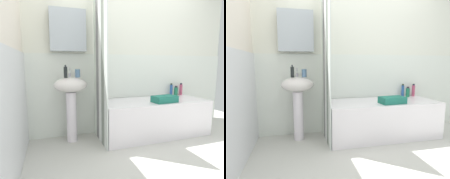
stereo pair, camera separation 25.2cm
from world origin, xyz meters
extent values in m
cube|color=beige|center=(0.00, 0.00, -0.02)|extent=(4.80, 5.60, 0.04)
cube|color=white|center=(0.00, 1.27, 1.20)|extent=(3.60, 0.05, 2.40)
cube|color=white|center=(0.00, 1.24, 0.60)|extent=(3.60, 0.02, 1.20)
cube|color=silver|center=(-0.96, 1.18, 1.51)|extent=(0.48, 0.12, 0.56)
cube|color=white|center=(-1.57, 0.34, 1.20)|extent=(0.05, 1.81, 2.40)
cube|color=silver|center=(-1.54, 0.34, 0.60)|extent=(0.02, 1.81, 1.20)
cylinder|color=white|center=(-0.96, 1.03, 0.34)|extent=(0.14, 0.14, 0.68)
ellipsoid|color=white|center=(-0.96, 1.03, 0.78)|extent=(0.44, 0.34, 0.20)
cylinder|color=silver|center=(-0.96, 1.13, 0.90)|extent=(0.03, 0.03, 0.05)
cylinder|color=silver|center=(-0.96, 1.08, 0.96)|extent=(0.02, 0.10, 0.02)
sphere|color=silver|center=(-0.96, 1.13, 0.99)|extent=(0.03, 0.03, 0.03)
cylinder|color=#212626|center=(-1.03, 1.01, 0.95)|extent=(0.05, 0.05, 0.14)
sphere|color=#1E2329|center=(-1.03, 1.01, 1.03)|extent=(0.02, 0.02, 0.02)
cylinder|color=#54779C|center=(-0.87, 1.02, 0.93)|extent=(0.06, 0.06, 0.11)
cube|color=white|center=(0.22, 0.89, 0.26)|extent=(1.60, 0.65, 0.52)
cube|color=white|center=(-0.59, 0.63, 1.00)|extent=(0.01, 0.13, 2.00)
cube|color=gray|center=(-0.59, 0.76, 1.00)|extent=(0.01, 0.13, 2.00)
cube|color=white|center=(-0.59, 0.89, 1.00)|extent=(0.01, 0.13, 2.00)
cube|color=gray|center=(-0.59, 1.02, 1.00)|extent=(0.01, 0.13, 2.00)
cube|color=white|center=(-0.59, 1.15, 1.00)|extent=(0.01, 0.13, 2.00)
cylinder|color=#C44B6D|center=(0.93, 1.16, 0.61)|extent=(0.05, 0.05, 0.18)
cylinder|color=black|center=(0.93, 1.16, 0.72)|extent=(0.03, 0.03, 0.02)
cylinder|color=#207350|center=(0.80, 1.12, 0.59)|extent=(0.06, 0.06, 0.14)
cylinder|color=#26212E|center=(0.80, 1.12, 0.68)|extent=(0.04, 0.04, 0.02)
cylinder|color=#2A5599|center=(0.73, 1.16, 0.61)|extent=(0.04, 0.04, 0.19)
cylinder|color=#212C1D|center=(0.73, 1.16, 0.72)|extent=(0.03, 0.03, 0.02)
cube|color=#217160|center=(0.29, 0.71, 0.57)|extent=(0.36, 0.22, 0.09)
camera|label=1|loc=(-1.24, -1.47, 1.06)|focal=29.76mm
camera|label=2|loc=(-0.99, -1.54, 1.06)|focal=29.76mm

